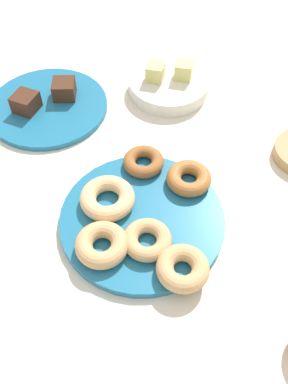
# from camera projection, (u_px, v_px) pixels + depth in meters

# --- Properties ---
(ground_plane) EXTENTS (2.40, 2.40, 0.00)m
(ground_plane) POSITION_uv_depth(u_px,v_px,m) (142.00, 222.00, 0.72)
(ground_plane) COLOR beige
(donut_plate) EXTENTS (0.28, 0.28, 0.02)m
(donut_plate) POSITION_uv_depth(u_px,v_px,m) (142.00, 219.00, 0.71)
(donut_plate) COLOR #1E6B93
(donut_plate) RESTS_ON ground_plane
(donut_0) EXTENTS (0.13, 0.13, 0.03)m
(donut_0) POSITION_uv_depth(u_px,v_px,m) (107.00, 198.00, 0.71)
(donut_0) COLOR #EABC84
(donut_0) RESTS_ON donut_plate
(donut_1) EXTENTS (0.09, 0.09, 0.02)m
(donut_1) POSITION_uv_depth(u_px,v_px,m) (147.00, 240.00, 0.66)
(donut_1) COLOR tan
(donut_1) RESTS_ON donut_plate
(donut_2) EXTENTS (0.11, 0.11, 0.03)m
(donut_2) POSITION_uv_depth(u_px,v_px,m) (102.00, 245.00, 0.66)
(donut_2) COLOR tan
(donut_2) RESTS_ON donut_plate
(donut_3) EXTENTS (0.08, 0.08, 0.03)m
(donut_3) POSITION_uv_depth(u_px,v_px,m) (189.00, 178.00, 0.74)
(donut_3) COLOR #AD6B33
(donut_3) RESTS_ON donut_plate
(donut_4) EXTENTS (0.10, 0.10, 0.03)m
(donut_4) POSITION_uv_depth(u_px,v_px,m) (183.00, 268.00, 0.63)
(donut_4) COLOR tan
(donut_4) RESTS_ON donut_plate
(donut_5) EXTENTS (0.09, 0.09, 0.02)m
(donut_5) POSITION_uv_depth(u_px,v_px,m) (143.00, 162.00, 0.77)
(donut_5) COLOR #995B2D
(donut_5) RESTS_ON donut_plate
(cake_plate) EXTENTS (0.25, 0.25, 0.01)m
(cake_plate) POSITION_uv_depth(u_px,v_px,m) (48.00, 107.00, 0.89)
(cake_plate) COLOR #1E6B93
(cake_plate) RESTS_ON ground_plane
(brownie_near) EXTENTS (0.06, 0.06, 0.04)m
(brownie_near) POSITION_uv_depth(u_px,v_px,m) (26.00, 102.00, 0.86)
(brownie_near) COLOR #472819
(brownie_near) RESTS_ON cake_plate
(brownie_far) EXTENTS (0.05, 0.05, 0.04)m
(brownie_far) POSITION_uv_depth(u_px,v_px,m) (64.00, 89.00, 0.89)
(brownie_far) COLOR #472819
(brownie_far) RESTS_ON cake_plate
(fruit_bowl) EXTENTS (0.17, 0.17, 0.03)m
(fruit_bowl) POSITION_uv_depth(u_px,v_px,m) (169.00, 86.00, 0.92)
(fruit_bowl) COLOR silver
(fruit_bowl) RESTS_ON ground_plane
(melon_chunk_left) EXTENTS (0.04, 0.04, 0.04)m
(melon_chunk_left) POSITION_uv_depth(u_px,v_px,m) (155.00, 72.00, 0.90)
(melon_chunk_left) COLOR #DBD67A
(melon_chunk_left) RESTS_ON fruit_bowl
(melon_chunk_right) EXTENTS (0.04, 0.04, 0.04)m
(melon_chunk_right) POSITION_uv_depth(u_px,v_px,m) (184.00, 70.00, 0.90)
(melon_chunk_right) COLOR #DBD67A
(melon_chunk_right) RESTS_ON fruit_bowl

